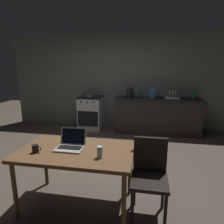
{
  "coord_description": "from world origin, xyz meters",
  "views": [
    {
      "loc": [
        0.92,
        -2.94,
        1.67
      ],
      "look_at": [
        0.27,
        0.68,
        0.83
      ],
      "focal_mm": 31.3,
      "sensor_mm": 36.0,
      "label": 1
    }
  ],
  "objects_px": {
    "drinking_glass": "(100,152)",
    "dish_rack": "(172,97)",
    "laptop": "(71,144)",
    "bottle_b": "(141,93)",
    "chair": "(150,172)",
    "coffee_mug": "(36,149)",
    "bottle": "(194,95)",
    "stove_oven": "(91,113)",
    "cereal_box": "(152,93)",
    "dining_table": "(77,155)",
    "frying_pan": "(89,96)",
    "electric_kettle": "(130,93)"
  },
  "relations": [
    {
      "from": "bottle",
      "to": "dish_rack",
      "type": "height_order",
      "value": "bottle"
    },
    {
      "from": "bottle",
      "to": "frying_pan",
      "type": "xyz_separation_m",
      "value": [
        -2.65,
        0.02,
        -0.09
      ]
    },
    {
      "from": "chair",
      "to": "electric_kettle",
      "type": "bearing_deg",
      "value": 98.54
    },
    {
      "from": "stove_oven",
      "to": "coffee_mug",
      "type": "bearing_deg",
      "value": -85.01
    },
    {
      "from": "electric_kettle",
      "to": "drinking_glass",
      "type": "xyz_separation_m",
      "value": [
        -0.03,
        -3.15,
        -0.23
      ]
    },
    {
      "from": "dining_table",
      "to": "electric_kettle",
      "type": "distance_m",
      "value": 3.04
    },
    {
      "from": "chair",
      "to": "dish_rack",
      "type": "bearing_deg",
      "value": 78.19
    },
    {
      "from": "bottle",
      "to": "coffee_mug",
      "type": "bearing_deg",
      "value": -126.92
    },
    {
      "from": "laptop",
      "to": "bottle_b",
      "type": "relative_size",
      "value": 1.32
    },
    {
      "from": "drinking_glass",
      "to": "frying_pan",
      "type": "bearing_deg",
      "value": 108.92
    },
    {
      "from": "chair",
      "to": "laptop",
      "type": "xyz_separation_m",
      "value": [
        -0.93,
        0.02,
        0.26
      ]
    },
    {
      "from": "stove_oven",
      "to": "electric_kettle",
      "type": "relative_size",
      "value": 3.68
    },
    {
      "from": "frying_pan",
      "to": "dish_rack",
      "type": "xyz_separation_m",
      "value": [
        2.16,
        0.03,
        0.02
      ]
    },
    {
      "from": "coffee_mug",
      "to": "cereal_box",
      "type": "bearing_deg",
      "value": 66.99
    },
    {
      "from": "drinking_glass",
      "to": "dish_rack",
      "type": "relative_size",
      "value": 0.37
    },
    {
      "from": "bottle",
      "to": "cereal_box",
      "type": "relative_size",
      "value": 0.98
    },
    {
      "from": "cereal_box",
      "to": "dish_rack",
      "type": "relative_size",
      "value": 0.76
    },
    {
      "from": "chair",
      "to": "cereal_box",
      "type": "relative_size",
      "value": 3.46
    },
    {
      "from": "chair",
      "to": "bottle_b",
      "type": "height_order",
      "value": "bottle_b"
    },
    {
      "from": "bottle_b",
      "to": "chair",
      "type": "bearing_deg",
      "value": -85.85
    },
    {
      "from": "electric_kettle",
      "to": "frying_pan",
      "type": "distance_m",
      "value": 1.1
    },
    {
      "from": "electric_kettle",
      "to": "bottle_b",
      "type": "xyz_separation_m",
      "value": [
        0.28,
        0.08,
        -0.0
      ]
    },
    {
      "from": "electric_kettle",
      "to": "drinking_glass",
      "type": "height_order",
      "value": "electric_kettle"
    },
    {
      "from": "frying_pan",
      "to": "cereal_box",
      "type": "distance_m",
      "value": 1.67
    },
    {
      "from": "chair",
      "to": "dish_rack",
      "type": "height_order",
      "value": "dish_rack"
    },
    {
      "from": "frying_pan",
      "to": "cereal_box",
      "type": "relative_size",
      "value": 1.56
    },
    {
      "from": "chair",
      "to": "laptop",
      "type": "height_order",
      "value": "laptop"
    },
    {
      "from": "dining_table",
      "to": "cereal_box",
      "type": "height_order",
      "value": "cereal_box"
    },
    {
      "from": "drinking_glass",
      "to": "cereal_box",
      "type": "relative_size",
      "value": 0.49
    },
    {
      "from": "stove_oven",
      "to": "frying_pan",
      "type": "distance_m",
      "value": 0.48
    },
    {
      "from": "frying_pan",
      "to": "electric_kettle",
      "type": "bearing_deg",
      "value": 1.55
    },
    {
      "from": "chair",
      "to": "bottle_b",
      "type": "xyz_separation_m",
      "value": [
        -0.22,
        3.06,
        0.51
      ]
    },
    {
      "from": "dining_table",
      "to": "chair",
      "type": "distance_m",
      "value": 0.86
    },
    {
      "from": "cereal_box",
      "to": "frying_pan",
      "type": "bearing_deg",
      "value": -178.3
    },
    {
      "from": "cereal_box",
      "to": "bottle_b",
      "type": "xyz_separation_m",
      "value": [
        -0.29,
        0.06,
        -0.02
      ]
    },
    {
      "from": "electric_kettle",
      "to": "cereal_box",
      "type": "bearing_deg",
      "value": 1.99
    },
    {
      "from": "bottle",
      "to": "frying_pan",
      "type": "height_order",
      "value": "bottle"
    },
    {
      "from": "dining_table",
      "to": "drinking_glass",
      "type": "bearing_deg",
      "value": -24.88
    },
    {
      "from": "dining_table",
      "to": "dish_rack",
      "type": "xyz_separation_m",
      "value": [
        1.41,
        3.0,
        0.3
      ]
    },
    {
      "from": "bottle",
      "to": "frying_pan",
      "type": "distance_m",
      "value": 2.65
    },
    {
      "from": "chair",
      "to": "frying_pan",
      "type": "bearing_deg",
      "value": 117.36
    },
    {
      "from": "chair",
      "to": "bottle_b",
      "type": "relative_size",
      "value": 3.69
    },
    {
      "from": "frying_pan",
      "to": "bottle_b",
      "type": "bearing_deg",
      "value": 4.55
    },
    {
      "from": "drinking_glass",
      "to": "stove_oven",
      "type": "bearing_deg",
      "value": 107.96
    },
    {
      "from": "laptop",
      "to": "cereal_box",
      "type": "xyz_separation_m",
      "value": [
        1.0,
        2.98,
        0.26
      ]
    },
    {
      "from": "cereal_box",
      "to": "laptop",
      "type": "bearing_deg",
      "value": -108.59
    },
    {
      "from": "dish_rack",
      "to": "coffee_mug",
      "type": "bearing_deg",
      "value": -120.31
    },
    {
      "from": "electric_kettle",
      "to": "drinking_glass",
      "type": "relative_size",
      "value": 1.94
    },
    {
      "from": "coffee_mug",
      "to": "drinking_glass",
      "type": "distance_m",
      "value": 0.75
    },
    {
      "from": "chair",
      "to": "drinking_glass",
      "type": "xyz_separation_m",
      "value": [
        -0.53,
        -0.17,
        0.28
      ]
    }
  ]
}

